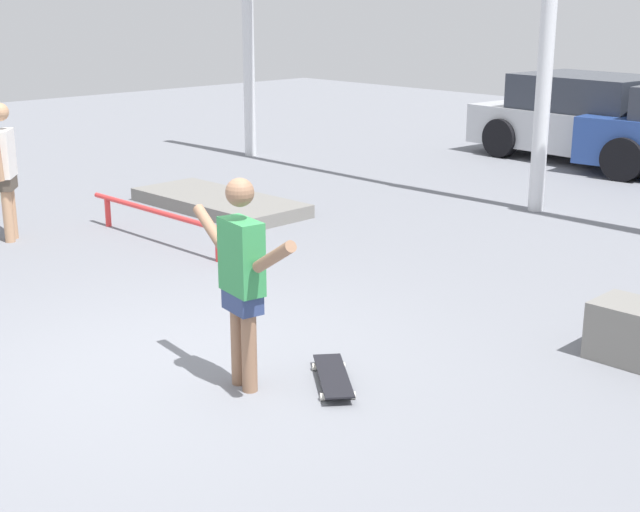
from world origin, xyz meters
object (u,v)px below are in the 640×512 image
Objects in this scene: skateboarder at (242,274)px; skateboard at (333,376)px; manual_pad at (219,202)px; parked_car_silver at (593,120)px; grind_rail at (159,216)px; bystander at (5,166)px.

skateboard is at bearing 59.80° from skateboarder.
skateboard is 5.78m from manual_pad.
skateboarder is 0.36× the size of parked_car_silver.
skateboard is at bearing -66.13° from parked_car_silver.
parked_car_silver is at bearing 85.54° from grind_rail.
skateboard is at bearing -29.40° from manual_pad.
grind_rail is at bearing -160.07° from skateboard.
skateboarder is 10.64m from parked_car_silver.
parked_car_silver reaches higher than skateboard.
parked_car_silver reaches higher than manual_pad.
bystander is at bearing -143.96° from skateboard.
bystander is (-0.39, -2.71, 0.79)m from manual_pad.
manual_pad is at bearing -98.67° from parked_car_silver.
parked_car_silver is 2.68× the size of bystander.
manual_pad is 2.85m from bystander.
parked_car_silver is at bearing 77.35° from manual_pad.
skateboarder is at bearing -92.13° from skateboard.
bystander reaches higher than parked_car_silver.
skateboarder is at bearing -25.65° from grind_rail.
parked_car_silver is (-3.50, 9.68, 0.63)m from skateboard.
skateboarder reaches higher than parked_car_silver.
parked_car_silver is (-3.09, 10.18, -0.16)m from skateboarder.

